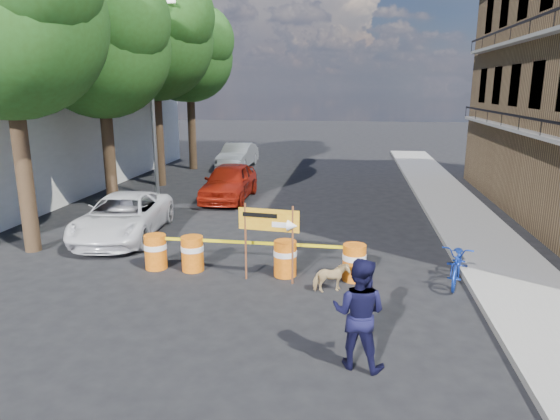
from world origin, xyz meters
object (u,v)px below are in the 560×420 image
(detour_sign, at_px, (277,226))
(dog, at_px, (331,278))
(barrel_mid_right, at_px, (285,258))
(barrel_far_right, at_px, (354,262))
(barrel_far_left, at_px, (156,251))
(bicycle, at_px, (460,244))
(suv_white, at_px, (123,217))
(sedan_red, at_px, (229,182))
(sedan_silver, at_px, (238,156))
(pedestrian, at_px, (359,313))
(barrel_mid_left, at_px, (192,253))

(detour_sign, height_order, dog, detour_sign)
(barrel_mid_right, distance_m, barrel_far_right, 1.70)
(barrel_far_left, height_order, bicycle, bicycle)
(barrel_far_right, xyz_separation_m, suv_white, (-7.14, 2.63, 0.19))
(detour_sign, height_order, sedan_red, detour_sign)
(barrel_far_left, xyz_separation_m, sedan_silver, (-1.59, 16.59, 0.24))
(barrel_far_left, height_order, sedan_red, sedan_red)
(barrel_far_left, distance_m, dog, 4.65)
(sedan_red, bearing_deg, sedan_silver, 100.15)
(barrel_far_right, relative_size, pedestrian, 0.47)
(detour_sign, xyz_separation_m, pedestrian, (1.89, -3.47, -0.45))
(bicycle, relative_size, dog, 2.41)
(bicycle, bearing_deg, detour_sign, -156.90)
(barrel_far_right, relative_size, sedan_silver, 0.21)
(barrel_far_left, xyz_separation_m, barrel_mid_right, (3.38, -0.05, 0.00))
(barrel_far_right, bearing_deg, pedestrian, -89.22)
(sedan_red, height_order, sedan_silver, sedan_red)
(pedestrian, bearing_deg, dog, -64.31)
(dog, bearing_deg, barrel_mid_right, 31.43)
(barrel_far_right, distance_m, sedan_silver, 17.97)
(suv_white, bearing_deg, barrel_mid_right, -31.71)
(barrel_mid_right, xyz_separation_m, detour_sign, (-0.14, -0.46, 0.93))
(barrel_mid_right, height_order, bicycle, bicycle)
(barrel_far_right, xyz_separation_m, detour_sign, (-1.84, -0.41, 0.93))
(pedestrian, relative_size, sedan_silver, 0.44)
(barrel_far_left, xyz_separation_m, detour_sign, (3.24, -0.51, 0.93))
(barrel_far_left, bearing_deg, pedestrian, -37.78)
(barrel_mid_right, distance_m, sedan_red, 8.99)
(barrel_mid_left, xyz_separation_m, dog, (3.57, -0.90, -0.13))
(barrel_mid_right, bearing_deg, barrel_mid_left, 179.08)
(bicycle, bearing_deg, sedan_red, 148.27)
(barrel_far_left, bearing_deg, sedan_silver, 95.46)
(sedan_red, bearing_deg, suv_white, -109.47)
(barrel_mid_right, bearing_deg, sedan_silver, 106.63)
(dog, bearing_deg, sedan_red, 4.29)
(barrel_mid_right, relative_size, barrel_far_right, 1.00)
(dog, relative_size, sedan_red, 0.18)
(sedan_red, bearing_deg, barrel_mid_left, -82.92)
(barrel_far_left, relative_size, dog, 1.11)
(barrel_mid_left, relative_size, suv_white, 0.19)
(barrel_mid_left, relative_size, pedestrian, 0.47)
(barrel_far_left, bearing_deg, suv_white, 129.16)
(dog, distance_m, sedan_red, 10.27)
(detour_sign, xyz_separation_m, suv_white, (-5.31, 3.04, -0.74))
(bicycle, bearing_deg, barrel_mid_left, -163.88)
(detour_sign, height_order, pedestrian, detour_sign)
(barrel_far_left, xyz_separation_m, barrel_mid_left, (0.99, -0.01, 0.00))
(detour_sign, distance_m, sedan_silver, 17.77)
(barrel_mid_right, height_order, dog, barrel_mid_right)
(detour_sign, bearing_deg, suv_white, 157.50)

